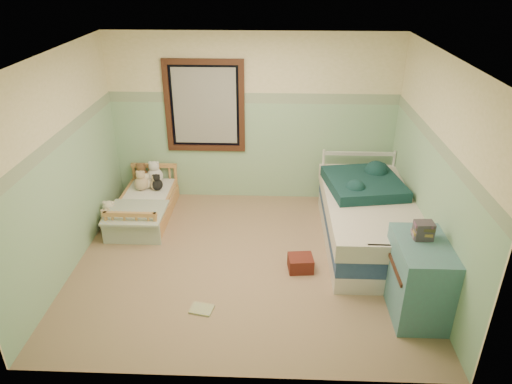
{
  "coord_description": "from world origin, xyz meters",
  "views": [
    {
      "loc": [
        0.31,
        -4.79,
        3.38
      ],
      "look_at": [
        0.1,
        0.35,
        0.79
      ],
      "focal_mm": 32.71,
      "sensor_mm": 36.0,
      "label": 1
    }
  ],
  "objects_px": {
    "twin_bed_frame": "(366,236)",
    "dresser": "(418,278)",
    "plush_floor_cream": "(111,217)",
    "red_pillow": "(301,263)",
    "floor_book": "(202,309)",
    "plush_floor_tan": "(108,224)",
    "toddler_bed_frame": "(146,211)"
  },
  "relations": [
    {
      "from": "twin_bed_frame",
      "to": "red_pillow",
      "type": "height_order",
      "value": "twin_bed_frame"
    },
    {
      "from": "plush_floor_tan",
      "to": "twin_bed_frame",
      "type": "height_order",
      "value": "plush_floor_tan"
    },
    {
      "from": "toddler_bed_frame",
      "to": "plush_floor_tan",
      "type": "relative_size",
      "value": 6.24
    },
    {
      "from": "plush_floor_tan",
      "to": "plush_floor_cream",
      "type": "bearing_deg",
      "value": 90.0
    },
    {
      "from": "twin_bed_frame",
      "to": "red_pillow",
      "type": "relative_size",
      "value": 7.43
    },
    {
      "from": "dresser",
      "to": "toddler_bed_frame",
      "type": "bearing_deg",
      "value": 150.77
    },
    {
      "from": "dresser",
      "to": "red_pillow",
      "type": "relative_size",
      "value": 2.88
    },
    {
      "from": "toddler_bed_frame",
      "to": "plush_floor_tan",
      "type": "height_order",
      "value": "plush_floor_tan"
    },
    {
      "from": "toddler_bed_frame",
      "to": "red_pillow",
      "type": "xyz_separation_m",
      "value": [
        2.19,
        -1.2,
        -0.0
      ]
    },
    {
      "from": "plush_floor_cream",
      "to": "plush_floor_tan",
      "type": "relative_size",
      "value": 1.16
    },
    {
      "from": "plush_floor_tan",
      "to": "red_pillow",
      "type": "distance_m",
      "value": 2.73
    },
    {
      "from": "dresser",
      "to": "floor_book",
      "type": "distance_m",
      "value": 2.3
    },
    {
      "from": "red_pillow",
      "to": "floor_book",
      "type": "bearing_deg",
      "value": -144.68
    },
    {
      "from": "plush_floor_cream",
      "to": "plush_floor_tan",
      "type": "height_order",
      "value": "plush_floor_cream"
    },
    {
      "from": "twin_bed_frame",
      "to": "dresser",
      "type": "relative_size",
      "value": 2.58
    },
    {
      "from": "floor_book",
      "to": "plush_floor_tan",
      "type": "bearing_deg",
      "value": 145.98
    },
    {
      "from": "twin_bed_frame",
      "to": "floor_book",
      "type": "distance_m",
      "value": 2.42
    },
    {
      "from": "toddler_bed_frame",
      "to": "plush_floor_tan",
      "type": "bearing_deg",
      "value": -135.74
    },
    {
      "from": "red_pillow",
      "to": "floor_book",
      "type": "distance_m",
      "value": 1.34
    },
    {
      "from": "plush_floor_tan",
      "to": "red_pillow",
      "type": "height_order",
      "value": "plush_floor_tan"
    },
    {
      "from": "plush_floor_cream",
      "to": "floor_book",
      "type": "relative_size",
      "value": 1.11
    },
    {
      "from": "twin_bed_frame",
      "to": "dresser",
      "type": "height_order",
      "value": "dresser"
    },
    {
      "from": "dresser",
      "to": "plush_floor_tan",
      "type": "bearing_deg",
      "value": 158.77
    },
    {
      "from": "plush_floor_cream",
      "to": "red_pillow",
      "type": "relative_size",
      "value": 0.9
    },
    {
      "from": "floor_book",
      "to": "toddler_bed_frame",
      "type": "bearing_deg",
      "value": 130.87
    },
    {
      "from": "floor_book",
      "to": "plush_floor_cream",
      "type": "bearing_deg",
      "value": 143.5
    },
    {
      "from": "plush_floor_tan",
      "to": "toddler_bed_frame",
      "type": "bearing_deg",
      "value": 44.26
    },
    {
      "from": "toddler_bed_frame",
      "to": "floor_book",
      "type": "relative_size",
      "value": 5.97
    },
    {
      "from": "twin_bed_frame",
      "to": "dresser",
      "type": "distance_m",
      "value": 1.36
    },
    {
      "from": "dresser",
      "to": "red_pillow",
      "type": "xyz_separation_m",
      "value": [
        -1.17,
        0.68,
        -0.33
      ]
    },
    {
      "from": "floor_book",
      "to": "twin_bed_frame",
      "type": "bearing_deg",
      "value": 46.88
    },
    {
      "from": "plush_floor_cream",
      "to": "dresser",
      "type": "xyz_separation_m",
      "value": [
        3.78,
        -1.61,
        0.29
      ]
    }
  ]
}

